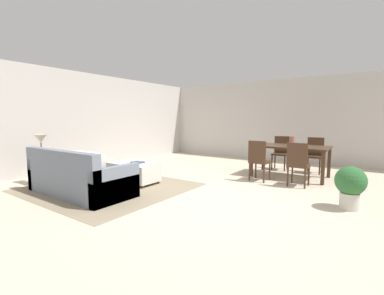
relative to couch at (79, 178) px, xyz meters
The scene contains 16 objects.
ground_plane 2.47m from the couch, 29.23° to the left, with size 10.80×10.80×0.00m, color beige.
wall_back 6.64m from the couch, 70.97° to the left, with size 9.00×0.12×2.70m, color beige.
wall_left 3.09m from the couch, 144.33° to the left, with size 0.12×11.00×2.70m, color beige.
area_rug 0.70m from the couch, 82.77° to the left, with size 3.00×2.80×0.01m, color gray.
couch is the anchor object (origin of this frame).
ottoman_table 1.22m from the couch, 82.28° to the left, with size 1.14×0.59×0.44m.
side_table 1.38m from the couch, behind, with size 0.40×0.40×0.55m.
table_lamp 1.53m from the couch, behind, with size 0.26×0.26×0.52m.
dining_table 4.75m from the couch, 53.38° to the left, with size 1.73×0.98×0.76m.
dining_chair_near_left 3.77m from the couch, 50.84° to the left, with size 0.41×0.41×0.92m.
dining_chair_near_right 4.34m from the couch, 42.03° to the left, with size 0.40×0.40×0.92m.
dining_chair_far_left 5.23m from the couch, 63.23° to the left, with size 0.42×0.42×0.92m.
dining_chair_far_right 5.68m from the couch, 55.44° to the left, with size 0.41×0.41×0.92m.
vase_centerpiece 4.77m from the couch, 52.67° to the left, with size 0.12×0.12×0.23m, color #B26659.
book_on_ottoman 1.30m from the couch, 79.45° to the left, with size 0.26×0.20×0.03m, color #3F4C72.
potted_plant 4.65m from the couch, 24.53° to the left, with size 0.45×0.45×0.68m.
Camera 1 is at (2.38, -3.95, 1.40)m, focal length 24.74 mm.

